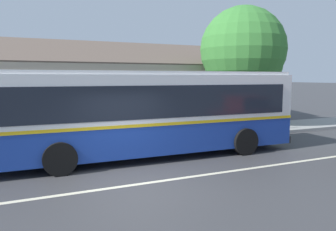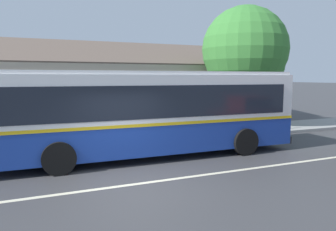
% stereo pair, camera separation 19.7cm
% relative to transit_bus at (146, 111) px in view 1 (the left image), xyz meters
% --- Properties ---
extents(ground_plane, '(300.00, 300.00, 0.00)m').
position_rel_transit_bus_xyz_m(ground_plane, '(-1.33, -2.90, -1.66)').
color(ground_plane, '#38383A').
extents(sidewalk_far, '(60.00, 3.00, 0.15)m').
position_rel_transit_bus_xyz_m(sidewalk_far, '(-1.33, 3.10, -1.58)').
color(sidewalk_far, gray).
rests_on(sidewalk_far, ground).
extents(lane_divider_stripe, '(60.00, 0.16, 0.01)m').
position_rel_transit_bus_xyz_m(lane_divider_stripe, '(-1.33, -2.90, -1.65)').
color(lane_divider_stripe, beige).
rests_on(lane_divider_stripe, ground).
extents(community_building, '(24.98, 10.86, 6.33)m').
position_rel_transit_bus_xyz_m(community_building, '(-0.92, 11.43, 0.25)').
color(community_building, tan).
rests_on(community_building, ground).
extents(transit_bus, '(11.35, 2.91, 3.08)m').
position_rel_transit_bus_xyz_m(transit_bus, '(0.00, 0.00, 0.00)').
color(transit_bus, navy).
rests_on(transit_bus, ground).
extents(street_tree_primary, '(4.73, 4.73, 6.78)m').
position_rel_transit_bus_xyz_m(street_tree_primary, '(7.44, 4.04, 2.57)').
color(street_tree_primary, '#4C3828').
rests_on(street_tree_primary, ground).
extents(bus_stop_sign, '(0.36, 0.07, 2.40)m').
position_rel_transit_bus_xyz_m(bus_stop_sign, '(6.79, 2.09, -0.02)').
color(bus_stop_sign, gray).
rests_on(bus_stop_sign, sidewalk_far).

